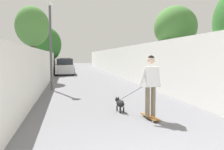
# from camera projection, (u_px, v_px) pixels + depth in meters

# --- Properties ---
(ground_plane) EXTENTS (80.00, 80.00, 0.00)m
(ground_plane) POSITION_uv_depth(u_px,v_px,m) (88.00, 79.00, 16.64)
(ground_plane) COLOR slate
(wall_left) EXTENTS (48.00, 0.30, 2.09)m
(wall_left) POSITION_uv_depth(u_px,v_px,m) (46.00, 67.00, 13.99)
(wall_left) COLOR silver
(wall_left) RESTS_ON ground
(fence_right) EXTENTS (48.00, 0.30, 2.52)m
(fence_right) POSITION_uv_depth(u_px,v_px,m) (132.00, 63.00, 15.19)
(fence_right) COLOR white
(fence_right) RESTS_ON ground
(tree_left_near) EXTENTS (3.01, 3.01, 4.62)m
(tree_left_near) POSITION_uv_depth(u_px,v_px,m) (46.00, 44.00, 20.52)
(tree_left_near) COLOR brown
(tree_left_near) RESTS_ON ground
(tree_right_far) EXTENTS (2.15, 2.15, 4.31)m
(tree_right_far) POSITION_uv_depth(u_px,v_px,m) (175.00, 28.00, 10.81)
(tree_right_far) COLOR brown
(tree_right_far) RESTS_ON ground
(tree_left_distant) EXTENTS (2.27, 2.27, 5.18)m
(tree_left_distant) POSITION_uv_depth(u_px,v_px,m) (32.00, 27.00, 14.54)
(tree_left_distant) COLOR #473523
(tree_left_distant) RESTS_ON ground
(lamp_post) EXTENTS (0.36, 0.36, 4.68)m
(lamp_post) POSITION_uv_depth(u_px,v_px,m) (50.00, 29.00, 10.82)
(lamp_post) COLOR #4C4C51
(lamp_post) RESTS_ON ground
(skateboard) EXTENTS (0.82, 0.30, 0.08)m
(skateboard) POSITION_uv_depth(u_px,v_px,m) (150.00, 117.00, 6.00)
(skateboard) COLOR brown
(skateboard) RESTS_ON ground
(person_skateboarder) EXTENTS (0.27, 0.72, 1.71)m
(person_skateboarder) POSITION_uv_depth(u_px,v_px,m) (151.00, 81.00, 5.91)
(person_skateboarder) COLOR #726651
(person_skateboarder) RESTS_ON skateboard
(dog) EXTENTS (1.28, 0.78, 1.06)m
(dog) POSITION_uv_depth(u_px,v_px,m) (120.00, 103.00, 6.78)
(dog) COLOR black
(dog) RESTS_ON ground
(car_near) EXTENTS (4.19, 1.80, 1.54)m
(car_near) POSITION_uv_depth(u_px,v_px,m) (65.00, 67.00, 21.03)
(car_near) COLOR silver
(car_near) RESTS_ON ground
(car_far) EXTENTS (4.09, 1.80, 1.54)m
(car_far) POSITION_uv_depth(u_px,v_px,m) (66.00, 64.00, 29.66)
(car_far) COLOR #336B38
(car_far) RESTS_ON ground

